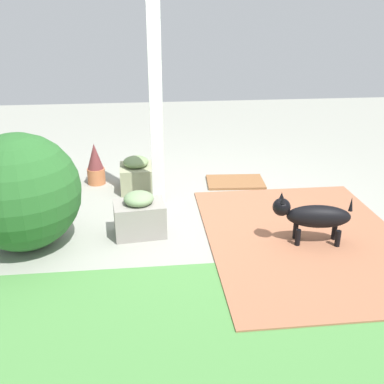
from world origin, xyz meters
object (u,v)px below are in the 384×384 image
Objects in this scene: porch_pillar at (155,90)px; stone_planter_mid at (140,216)px; terracotta_pot_spiky at (95,165)px; doormat at (235,182)px; round_shrub at (21,192)px; terracotta_pot_broad at (47,168)px; dog at (313,216)px; stone_planter_nearest at (136,175)px.

stone_planter_mid is (0.20, 0.63, -1.06)m from porch_pillar.
terracotta_pot_spiky is 1.71m from doormat.
doormat is at bearing -148.83° from porch_pillar.
round_shrub is 2.05× the size of terracotta_pot_spiky.
terracotta_pot_broad reaches higher than doormat.
terracotta_pot_spiky is 0.71× the size of dog.
porch_pillar is at bearing 115.32° from stone_planter_nearest.
porch_pillar is 3.63× the size of doormat.
round_shrub reaches higher than dog.
round_shrub is at bearing 92.44° from terracotta_pot_broad.
round_shrub is (0.97, 1.22, 0.33)m from stone_planter_nearest.
stone_planter_mid is 0.99× the size of terracotta_pot_spiky.
stone_planter_nearest is at bearing -88.26° from stone_planter_mid.
porch_pillar is at bearing -107.81° from stone_planter_mid.
doormat is at bearing 178.76° from terracotta_pot_broad.
doormat is at bearing 174.00° from terracotta_pot_spiky.
doormat is (-2.23, 0.05, -0.25)m from terracotta_pot_broad.
terracotta_pot_broad is (1.03, -0.13, 0.08)m from stone_planter_nearest.
stone_planter_nearest is at bearing 3.82° from doormat.
porch_pillar is at bearing -149.26° from round_shrub.
stone_planter_mid is at bearing -12.98° from dog.
terracotta_pot_spiky reaches higher than stone_planter_mid.
stone_planter_mid is at bearing 91.74° from stone_planter_nearest.
doormat is at bearing -76.54° from dog.
porch_pillar is 1.73m from terracotta_pot_broad.
stone_planter_nearest is 0.56m from terracotta_pot_spiky.
round_shrub is at bearing 51.42° from stone_planter_nearest.
stone_planter_mid is at bearing -174.92° from round_shrub.
terracotta_pot_broad is at bearing -7.08° from stone_planter_nearest.
porch_pillar is at bearing 153.62° from terracotta_pot_broad.
stone_planter_nearest is 0.88× the size of terracotta_pot_spiky.
porch_pillar is 1.20m from stone_planter_nearest.
terracotta_pot_spiky is at bearing -6.00° from doormat.
porch_pillar is 2.42× the size of round_shrub.
terracotta_pot_spiky is (-0.48, -1.48, -0.28)m from round_shrub.
stone_planter_mid is 1.06m from round_shrub.
dog is at bearing 139.80° from terracotta_pot_spiky.
stone_planter_nearest is at bearing -64.68° from porch_pillar.
terracotta_pot_broad is 0.73× the size of doormat.
terracotta_pot_broad is at bearing -1.24° from doormat.
stone_planter_nearest is 1.21m from doormat.
dog reaches higher than stone_planter_nearest.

